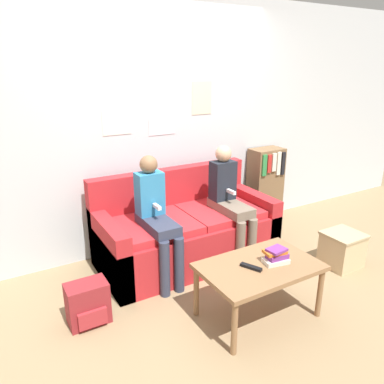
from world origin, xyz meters
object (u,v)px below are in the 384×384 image
tv_remote (251,267)px  storage_box (342,249)px  coffee_table (259,271)px  backpack (88,304)px  couch (185,232)px  person_left (156,214)px  bookshelf (265,186)px  person_right (230,199)px

tv_remote → storage_box: size_ratio=0.48×
coffee_table → storage_box: bearing=8.8°
tv_remote → backpack: tv_remote is taller
storage_box → couch: bearing=144.4°
tv_remote → backpack: bearing=126.0°
person_left → storage_box: (1.68, -0.71, -0.47)m
couch → backpack: couch is taller
couch → storage_box: bearing=-35.6°
couch → storage_box: size_ratio=4.91×
person_left → couch: bearing=26.4°
tv_remote → backpack: size_ratio=0.51×
coffee_table → bookshelf: bookshelf is taller
person_left → tv_remote: person_left is taller
couch → person_left: (-0.40, -0.20, 0.34)m
person_right → bookshelf: size_ratio=1.22×
person_right → person_left: bearing=-180.0°
couch → bookshelf: (1.33, 0.34, 0.18)m
couch → tv_remote: bearing=-92.7°
person_left → tv_remote: size_ratio=6.77×
couch → tv_remote: couch is taller
person_right → bookshelf: bearing=30.1°
bookshelf → person_right: bearing=-149.9°
person_right → tv_remote: person_right is taller
tv_remote → backpack: 1.28m
person_right → storage_box: 1.22m
person_left → bookshelf: 1.82m
person_right → tv_remote: 1.03m
storage_box → backpack: size_ratio=1.06×
person_left → backpack: person_left is taller
storage_box → backpack: (-2.42, 0.40, -0.01)m
coffee_table → tv_remote: size_ratio=5.34×
tv_remote → couch: bearing=61.9°
person_right → storage_box: size_ratio=3.24×
coffee_table → tv_remote: (-0.09, -0.01, 0.06)m
backpack → couch: bearing=24.0°
person_right → backpack: bearing=-168.7°
backpack → person_right: bearing=11.3°
person_left → storage_box: size_ratio=3.23×
couch → storage_box: (1.27, -0.91, -0.13)m
coffee_table → backpack: coffee_table is taller
coffee_table → backpack: size_ratio=2.70×
person_left → backpack: size_ratio=3.43×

